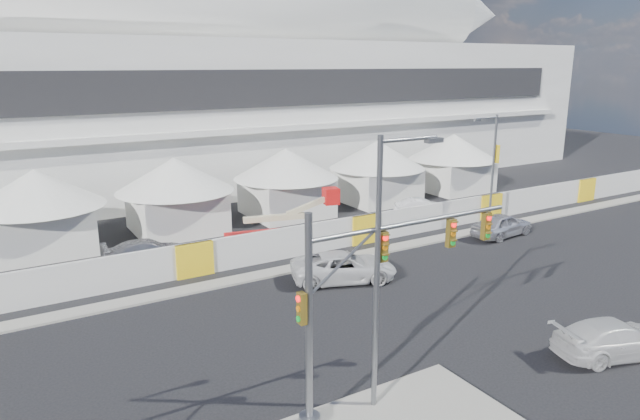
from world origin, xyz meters
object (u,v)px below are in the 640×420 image
sedan_silver (502,225)px  lot_car_c (148,252)px  lot_car_a (422,207)px  traffic_mast (357,302)px  streetlight_curb (492,164)px  streetlight_median (383,257)px  pickup_near (615,338)px  boom_lift (266,234)px  pickup_curb (344,267)px

sedan_silver → lot_car_c: 24.08m
lot_car_a → traffic_mast: traffic_mast is taller
sedan_silver → streetlight_curb: streetlight_curb is taller
lot_car_c → streetlight_median: bearing=-168.2°
traffic_mast → pickup_near: bearing=-11.0°
traffic_mast → streetlight_curb: streetlight_curb is taller
streetlight_median → streetlight_curb: 24.58m
lot_car_a → streetlight_curb: size_ratio=0.51×
lot_car_a → streetlight_median: 27.42m
pickup_near → boom_lift: bearing=33.6°
pickup_curb → streetlight_median: size_ratio=0.62×
pickup_near → lot_car_a: (8.11, 21.55, -0.08)m
pickup_near → traffic_mast: traffic_mast is taller
boom_lift → pickup_curb: bearing=-66.7°
sedan_silver → traffic_mast: traffic_mast is taller
sedan_silver → lot_car_a: size_ratio=1.18×
sedan_silver → traffic_mast: (-20.85, -12.06, 3.34)m
traffic_mast → sedan_silver: bearing=30.0°
pickup_near → boom_lift: (-6.33, 20.29, 0.27)m
boom_lift → sedan_silver: bearing=-7.8°
sedan_silver → pickup_curb: 14.34m
boom_lift → streetlight_curb: bearing=-1.7°
pickup_curb → pickup_near: (5.04, -12.95, -0.05)m
sedan_silver → pickup_near: (-9.24, -14.31, -0.08)m
streetlight_median → lot_car_c: bearing=99.1°
sedan_silver → boom_lift: size_ratio=0.64×
pickup_curb → traffic_mast: traffic_mast is taller
pickup_curb → pickup_near: bearing=-138.4°
pickup_near → lot_car_c: 25.54m
traffic_mast → boom_lift: size_ratio=1.12×
lot_car_c → streetlight_curb: size_ratio=0.62×
sedan_silver → boom_lift: boom_lift is taller
lot_car_a → streetlight_curb: streetlight_curb is taller
streetlight_median → boom_lift: 19.20m
sedan_silver → streetlight_median: size_ratio=0.52×
pickup_curb → streetlight_curb: streetlight_curb is taller
sedan_silver → lot_car_a: bearing=3.6°
streetlight_curb → boom_lift: 16.98m
lot_car_a → lot_car_c: 21.84m
pickup_near → boom_lift: boom_lift is taller
pickup_near → sedan_silver: bearing=-16.5°
pickup_near → streetlight_curb: (9.65, 16.03, 4.11)m
pickup_curb → lot_car_a: bearing=-36.4°
pickup_near → streetlight_median: (-10.62, 2.15, 4.87)m
streetlight_curb → boom_lift: bearing=165.1°
lot_car_a → traffic_mast: bearing=161.3°
sedan_silver → traffic_mast: bearing=114.8°
traffic_mast → boom_lift: bearing=73.7°
lot_car_a → boom_lift: size_ratio=0.54×
sedan_silver → streetlight_median: 23.78m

